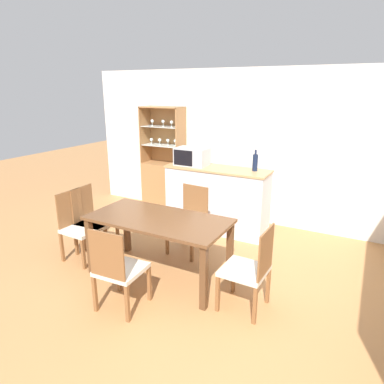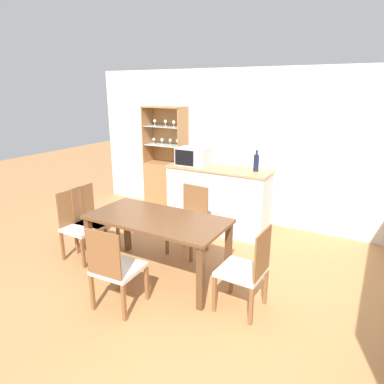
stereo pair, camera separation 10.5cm
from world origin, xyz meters
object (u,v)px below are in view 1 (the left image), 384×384
object	(u,v)px
dining_chair_head_near	(118,269)
microwave	(192,157)
dining_table	(159,226)
wine_bottle	(255,162)
dining_chair_head_far	(189,221)
dining_chair_side_left_far	(93,221)
display_cabinet	(164,179)
dining_chair_side_right_near	(249,269)
dining_chair_side_left_near	(80,227)

from	to	relation	value
dining_chair_head_near	microwave	xyz separation A→B (m)	(-0.43, 2.39, 0.72)
dining_table	wine_bottle	xyz separation A→B (m)	(0.61, 1.72, 0.51)
dining_chair_head_far	dining_chair_side_left_far	distance (m)	1.35
display_cabinet	microwave	xyz separation A→B (m)	(0.87, -0.50, 0.60)
dining_chair_side_right_near	wine_bottle	bearing A→B (deg)	19.40
dining_chair_head_far	microwave	world-z (taller)	microwave
microwave	wine_bottle	distance (m)	1.03
dining_chair_side_left_near	microwave	distance (m)	2.04
dining_chair_side_left_far	dining_chair_side_left_near	bearing A→B (deg)	-3.35
dining_chair_head_near	dining_chair_side_left_far	xyz separation A→B (m)	(-1.19, 0.88, 0.00)
dining_chair_head_far	wine_bottle	xyz separation A→B (m)	(0.60, 0.97, 0.71)
display_cabinet	dining_chair_side_right_near	xyz separation A→B (m)	(2.47, -2.25, -0.12)
dining_chair_head_near	dining_chair_side_right_near	xyz separation A→B (m)	(1.18, 0.63, 0.00)
dining_chair_side_right_near	microwave	size ratio (longest dim) A/B	1.80
microwave	dining_chair_side_left_far	bearing A→B (deg)	-116.74
dining_table	dining_chair_side_left_far	xyz separation A→B (m)	(-1.18, 0.12, -0.20)
display_cabinet	wine_bottle	size ratio (longest dim) A/B	5.98
dining_chair_head_near	dining_chair_side_right_near	distance (m)	1.34
dining_table	dining_chair_side_left_far	size ratio (longest dim) A/B	1.80
dining_chair_side_left_far	dining_chair_side_left_near	xyz separation A→B (m)	(-0.00, -0.24, 0.00)
dining_chair_side_left_far	dining_chair_head_far	bearing A→B (deg)	114.84
dining_table	dining_chair_head_near	size ratio (longest dim) A/B	1.80
dining_chair_head_near	display_cabinet	bearing A→B (deg)	111.16
dining_table	dining_chair_head_far	world-z (taller)	dining_chair_head_far
dining_chair_head_near	microwave	distance (m)	2.53
dining_table	dining_chair_head_far	size ratio (longest dim) A/B	1.80
dining_chair_head_far	dining_chair_side_right_near	distance (m)	1.47
display_cabinet	dining_chair_head_near	xyz separation A→B (m)	(1.29, -2.89, -0.12)
dining_chair_side_left_near	microwave	bearing A→B (deg)	158.80
dining_chair_side_right_near	dining_chair_side_left_near	size ratio (longest dim) A/B	1.00
dining_chair_head_near	dining_chair_side_left_far	world-z (taller)	same
microwave	dining_chair_head_far	bearing A→B (deg)	-63.94
display_cabinet	dining_chair_head_far	xyz separation A→B (m)	(1.29, -1.37, -0.12)
dining_chair_head_near	dining_chair_head_far	size ratio (longest dim) A/B	1.00
dining_chair_side_left_near	dining_chair_head_far	bearing A→B (deg)	128.77
wine_bottle	dining_chair_side_left_far	bearing A→B (deg)	-138.13
dining_chair_head_near	dining_chair_head_far	distance (m)	1.51
dining_table	wine_bottle	bearing A→B (deg)	70.65
display_cabinet	dining_chair_side_right_near	world-z (taller)	display_cabinet
dining_chair_side_left_far	wine_bottle	size ratio (longest dim) A/B	2.91
display_cabinet	wine_bottle	world-z (taller)	display_cabinet
display_cabinet	dining_chair_head_near	world-z (taller)	display_cabinet
dining_table	dining_chair_side_right_near	distance (m)	1.21
dining_chair_head_near	dining_table	bearing A→B (deg)	87.25
display_cabinet	dining_chair_side_left_far	distance (m)	2.01
microwave	wine_bottle	xyz separation A→B (m)	(1.03, 0.09, -0.01)
dining_chair_side_right_near	wine_bottle	xyz separation A→B (m)	(-0.58, 1.85, 0.71)
dining_chair_side_right_near	dining_chair_side_left_near	xyz separation A→B (m)	(-2.37, 0.00, 0.00)
dining_chair_side_right_near	dining_chair_head_far	bearing A→B (deg)	55.25
display_cabinet	dining_chair_side_left_near	xyz separation A→B (m)	(0.11, -2.25, -0.12)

